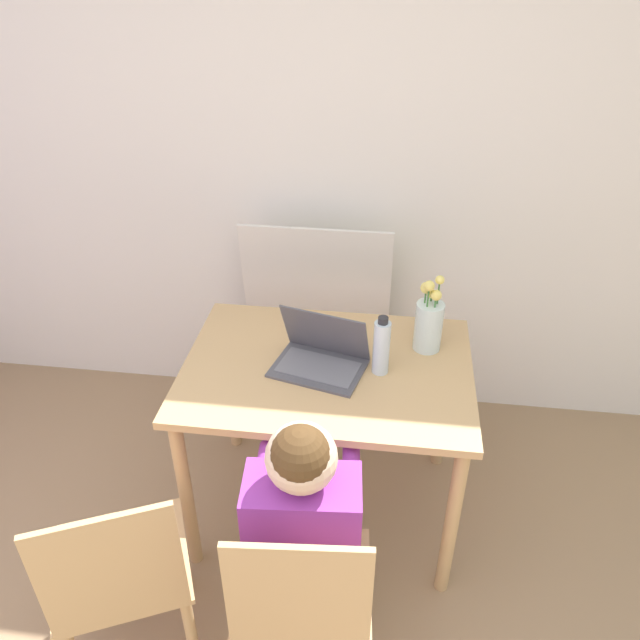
# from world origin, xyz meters

# --- Properties ---
(wall_back) EXTENTS (6.40, 0.05, 2.50)m
(wall_back) POSITION_xyz_m (0.00, 2.23, 1.25)
(wall_back) COLOR white
(wall_back) RESTS_ON ground_plane
(dining_table) EXTENTS (1.05, 0.75, 0.74)m
(dining_table) POSITION_xyz_m (0.17, 1.43, 0.64)
(dining_table) COLOR tan
(dining_table) RESTS_ON ground_plane
(chair_occupied) EXTENTS (0.43, 0.43, 0.84)m
(chair_occupied) POSITION_xyz_m (0.19, 0.70, 0.44)
(chair_occupied) COLOR tan
(chair_occupied) RESTS_ON ground_plane
(chair_spare) EXTENTS (0.53, 0.53, 0.84)m
(chair_spare) POSITION_xyz_m (-0.36, 0.70, 0.44)
(chair_spare) COLOR tan
(chair_spare) RESTS_ON ground_plane
(person_seated) EXTENTS (0.36, 0.45, 1.05)m
(person_seated) POSITION_xyz_m (0.18, 0.81, 0.66)
(person_seated) COLOR purple
(person_seated) RESTS_ON ground_plane
(laptop) EXTENTS (0.36, 0.30, 0.22)m
(laptop) POSITION_xyz_m (0.15, 1.43, 0.80)
(laptop) COLOR #4C4C51
(laptop) RESTS_ON dining_table
(flower_vase) EXTENTS (0.10, 0.10, 0.31)m
(flower_vase) POSITION_xyz_m (0.53, 1.59, 0.86)
(flower_vase) COLOR silver
(flower_vase) RESTS_ON dining_table
(water_bottle) EXTENTS (0.06, 0.06, 0.23)m
(water_bottle) POSITION_xyz_m (0.36, 1.42, 0.85)
(water_bottle) COLOR silver
(water_bottle) RESTS_ON dining_table
(cardboard_panel) EXTENTS (0.67, 0.16, 1.01)m
(cardboard_panel) POSITION_xyz_m (0.05, 2.09, 0.50)
(cardboard_panel) COLOR silver
(cardboard_panel) RESTS_ON ground_plane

